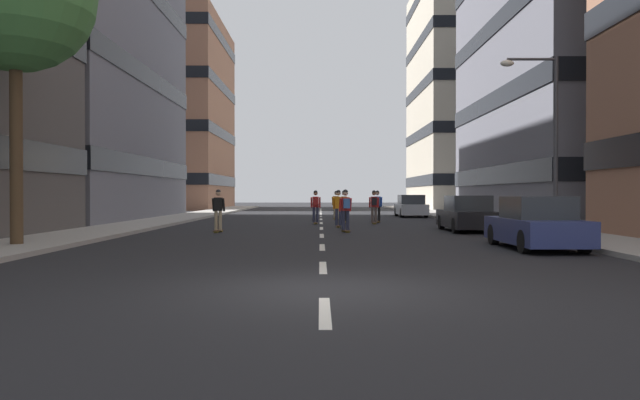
# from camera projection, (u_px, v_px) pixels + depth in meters

# --- Properties ---
(ground_plane) EXTENTS (150.27, 150.27, 0.00)m
(ground_plane) POSITION_uv_depth(u_px,v_px,m) (320.00, 221.00, 35.35)
(ground_plane) COLOR black
(sidewalk_left) EXTENTS (3.04, 68.87, 0.14)m
(sidewalk_left) POSITION_uv_depth(u_px,v_px,m) (178.00, 218.00, 38.46)
(sidewalk_left) COLOR #9E9991
(sidewalk_left) RESTS_ON ground_plane
(sidewalk_right) EXTENTS (3.04, 68.87, 0.14)m
(sidewalk_right) POSITION_uv_depth(u_px,v_px,m) (462.00, 218.00, 38.50)
(sidewalk_right) COLOR #9E9991
(sidewalk_right) RESTS_ON ground_plane
(lane_markings) EXTENTS (0.16, 57.20, 0.01)m
(lane_markings) POSITION_uv_depth(u_px,v_px,m) (320.00, 221.00, 35.81)
(lane_markings) COLOR silver
(lane_markings) RESTS_ON ground_plane
(building_left_far) EXTENTS (13.75, 17.79, 19.85)m
(building_left_far) POSITION_uv_depth(u_px,v_px,m) (158.00, 115.00, 65.64)
(building_left_far) COLOR #9E6B51
(building_left_far) RESTS_ON ground_plane
(building_right_mid) EXTENTS (13.75, 19.93, 22.58)m
(building_right_mid) POSITION_uv_depth(u_px,v_px,m) (602.00, 34.00, 37.50)
(building_right_mid) COLOR slate
(building_right_mid) RESTS_ON ground_plane
(building_right_far) EXTENTS (13.75, 17.89, 24.37)m
(building_right_far) POSITION_uv_depth(u_px,v_px,m) (481.00, 94.00, 65.69)
(building_right_far) COLOR #BCB29E
(building_right_far) RESTS_ON ground_plane
(parked_car_near) EXTENTS (1.82, 4.40, 1.52)m
(parked_car_near) POSITION_uv_depth(u_px,v_px,m) (410.00, 207.00, 42.29)
(parked_car_near) COLOR #B2B7BF
(parked_car_near) RESTS_ON ground_plane
(parked_car_mid) EXTENTS (1.82, 4.40, 1.52)m
(parked_car_mid) POSITION_uv_depth(u_px,v_px,m) (535.00, 225.00, 17.80)
(parked_car_mid) COLOR navy
(parked_car_mid) RESTS_ON ground_plane
(parked_car_far) EXTENTS (1.82, 4.40, 1.52)m
(parked_car_far) POSITION_uv_depth(u_px,v_px,m) (466.00, 215.00, 26.12)
(parked_car_far) COLOR black
(parked_car_far) RESTS_ON ground_plane
(streetlamp_right) EXTENTS (2.13, 0.30, 6.50)m
(streetlamp_right) POSITION_uv_depth(u_px,v_px,m) (545.00, 125.00, 22.58)
(streetlamp_right) COLOR #3F3F44
(streetlamp_right) RESTS_ON sidewalk_right
(skater_0) EXTENTS (0.57, 0.92, 1.78)m
(skater_0) POSITION_uv_depth(u_px,v_px,m) (335.00, 204.00, 38.32)
(skater_0) COLOR brown
(skater_0) RESTS_ON ground_plane
(skater_1) EXTENTS (0.53, 0.90, 1.78)m
(skater_1) POSITION_uv_depth(u_px,v_px,m) (373.00, 205.00, 32.34)
(skater_1) COLOR brown
(skater_1) RESTS_ON ground_plane
(skater_2) EXTENTS (0.55, 0.92, 1.78)m
(skater_2) POSITION_uv_depth(u_px,v_px,m) (217.00, 209.00, 25.30)
(skater_2) COLOR brown
(skater_2) RESTS_ON ground_plane
(skater_3) EXTENTS (0.53, 0.90, 1.78)m
(skater_3) POSITION_uv_depth(u_px,v_px,m) (314.00, 205.00, 32.28)
(skater_3) COLOR brown
(skater_3) RESTS_ON ground_plane
(skater_4) EXTENTS (0.54, 0.91, 1.78)m
(skater_4) POSITION_uv_depth(u_px,v_px,m) (337.00, 207.00, 29.16)
(skater_4) COLOR brown
(skater_4) RESTS_ON ground_plane
(skater_5) EXTENTS (0.57, 0.92, 1.78)m
(skater_5) POSITION_uv_depth(u_px,v_px,m) (344.00, 208.00, 25.41)
(skater_5) COLOR brown
(skater_5) RESTS_ON ground_plane
(skater_6) EXTENTS (0.54, 0.91, 1.78)m
(skater_6) POSITION_uv_depth(u_px,v_px,m) (376.00, 204.00, 33.85)
(skater_6) COLOR brown
(skater_6) RESTS_ON ground_plane
(skater_7) EXTENTS (0.54, 0.91, 1.78)m
(skater_7) POSITION_uv_depth(u_px,v_px,m) (343.00, 205.00, 34.21)
(skater_7) COLOR brown
(skater_7) RESTS_ON ground_plane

